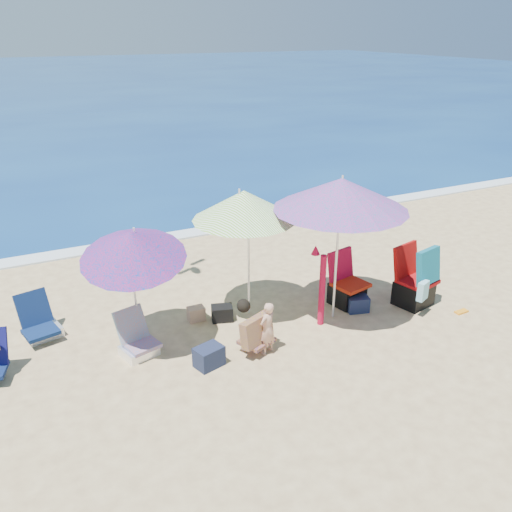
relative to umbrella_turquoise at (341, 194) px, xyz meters
name	(u,v)px	position (x,y,z in m)	size (l,w,h in m)	color
ground	(304,344)	(-0.87, -0.52, -2.06)	(120.00, 120.00, 0.00)	#D8BC84
sea	(28,82)	(-0.87, 44.48, -2.11)	(120.00, 80.00, 0.12)	navy
foam	(188,234)	(-0.87, 4.58, -2.04)	(120.00, 0.50, 0.04)	white
umbrella_turquoise	(341,194)	(0.00, 0.00, 0.00)	(2.12, 2.12, 2.34)	silver
umbrella_striped	(244,205)	(-1.26, 0.71, -0.20)	(2.10, 2.10, 2.13)	white
umbrella_blue	(132,245)	(-3.06, 0.41, -0.43)	(1.89, 1.92, 1.99)	silver
furled_umbrella	(321,283)	(-0.34, -0.09, -1.35)	(0.21, 0.29, 1.30)	#A50B2C
chair_navy	(40,326)	(-4.33, 1.43, -1.88)	(0.62, 0.76, 0.67)	#0D2049
chair_rainbow	(138,343)	(-3.13, 0.32, -1.89)	(0.59, 0.66, 0.63)	#DE6F4E
camp_chair_left	(347,289)	(0.44, 0.28, -1.78)	(0.62, 0.68, 0.92)	#A01E0B
camp_chair_right	(416,284)	(1.43, -0.27, -1.68)	(0.72, 0.85, 1.07)	#9F0B0E
person_center	(261,328)	(-1.54, -0.43, -1.67)	(0.61, 0.54, 0.81)	tan
bag_navy_a	(209,357)	(-2.33, -0.42, -1.91)	(0.44, 0.37, 0.30)	#1A223B
bag_black_a	(222,313)	(-1.67, 0.68, -1.94)	(0.39, 0.33, 0.24)	black
bag_tan	(196,314)	(-2.05, 0.86, -1.95)	(0.27, 0.19, 0.22)	tan
bag_navy_b	(357,304)	(0.46, -0.02, -1.93)	(0.40, 0.34, 0.26)	#1B213D
orange_item	(461,312)	(1.96, -0.83, -2.04)	(0.24, 0.12, 0.03)	orange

